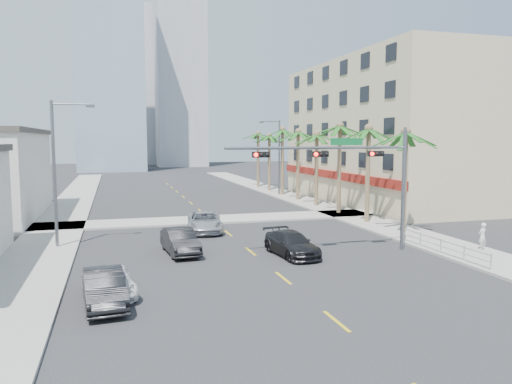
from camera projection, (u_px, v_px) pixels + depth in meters
ground at (315, 304)px, 20.25m from camera, size 260.00×260.00×0.00m
sidewalk_right at (355, 217)px, 42.64m from camera, size 4.00×120.00×0.15m
sidewalk_left at (55, 231)px, 36.10m from camera, size 4.00×120.00×0.15m
sidewalk_cross at (212, 220)px, 41.28m from camera, size 80.00×4.00×0.15m
building_right at (397, 132)px, 54.16m from camera, size 15.25×28.00×15.00m
tower_far_left at (109, 58)px, 106.43m from camera, size 14.00×14.00×48.00m
tower_far_right at (180, 46)px, 124.79m from camera, size 12.00×12.00×60.00m
tower_far_center at (130, 87)px, 136.80m from camera, size 16.00×16.00×42.00m
traffic_signal_mast at (356, 167)px, 28.91m from camera, size 11.12×0.54×7.20m
palm_tree_0 at (406, 134)px, 34.15m from camera, size 4.80×4.80×7.80m
palm_tree_1 at (369, 130)px, 39.09m from camera, size 4.80×4.80×8.16m
palm_tree_2 at (340, 127)px, 44.03m from camera, size 4.80×4.80×8.52m
palm_tree_3 at (317, 135)px, 49.07m from camera, size 4.80×4.80×7.80m
palm_tree_4 at (298, 133)px, 54.01m from camera, size 4.80×4.80×8.16m
palm_tree_5 at (283, 130)px, 58.95m from camera, size 4.80×4.80×8.52m
palm_tree_6 at (269, 137)px, 63.99m from camera, size 4.80×4.80×7.80m
palm_tree_7 at (258, 134)px, 68.93m from camera, size 4.80×4.80×8.16m
streetlight_left at (58, 166)px, 30.11m from camera, size 2.55×0.25×9.00m
streetlight_right at (278, 153)px, 59.07m from camera, size 2.55×0.25×9.00m
guardrail at (441, 244)px, 28.73m from camera, size 0.08×8.08×1.00m
car_parked_mid at (104, 288)px, 20.00m from camera, size 1.95×4.55×1.46m
car_parked_far at (109, 282)px, 21.31m from camera, size 2.51×4.46×1.18m
car_lane_left at (180, 241)px, 29.19m from camera, size 1.98×4.65×1.49m
car_lane_center at (205, 222)px, 36.15m from camera, size 3.10×5.51×1.45m
car_lane_right at (291, 244)px, 28.71m from camera, size 2.43×4.91×1.37m
pedestrian at (482, 236)px, 29.53m from camera, size 0.68×0.55×1.62m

